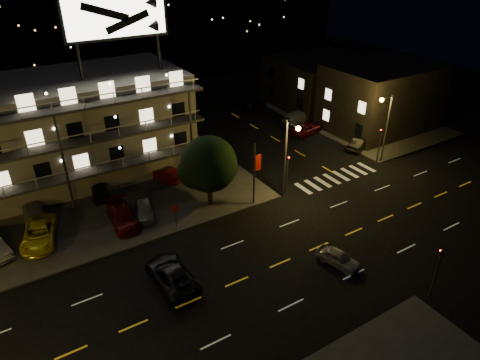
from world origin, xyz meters
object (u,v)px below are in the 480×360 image
lot_car_2 (39,234)px  road_car_west (172,275)px  side_car_0 (360,143)px  lot_car_7 (33,209)px  tree (208,166)px  lot_car_4 (144,209)px  road_car_east (339,258)px

lot_car_2 → road_car_west: (7.45, -10.26, -0.14)m
side_car_0 → lot_car_7: bearing=60.9°
side_car_0 → road_car_west: road_car_west is taller
tree → side_car_0: tree is taller
lot_car_4 → lot_car_7: lot_car_4 is taller
tree → road_car_east: size_ratio=1.91×
road_car_east → road_car_west: road_car_west is taller
lot_car_2 → lot_car_7: bearing=103.1°
road_car_west → road_car_east: bearing=155.9°
lot_car_7 → road_car_west: (7.26, -14.79, -0.03)m
lot_car_4 → side_car_0: bearing=15.7°
lot_car_7 → lot_car_4: bearing=148.8°
lot_car_2 → side_car_0: bearing=14.6°
tree → road_car_west: size_ratio=1.24×
lot_car_7 → road_car_west: 16.48m
lot_car_2 → road_car_west: 12.68m
tree → lot_car_2: size_ratio=1.26×
road_car_west → lot_car_7: bearing=-65.4°
lot_car_2 → side_car_0: (36.61, -0.51, -0.17)m
lot_car_4 → road_car_west: road_car_west is taller
road_car_east → road_car_west: (-11.91, 4.94, 0.16)m
side_car_0 → road_car_east: (-17.26, -14.69, -0.13)m
tree → lot_car_4: size_ratio=1.70×
tree → lot_car_2: tree is taller
tree → road_car_east: 14.21m
side_car_0 → road_car_west: size_ratio=0.81×
tree → lot_car_4: (-6.04, 1.31, -3.41)m
lot_car_2 → lot_car_4: size_ratio=1.35×
lot_car_4 → lot_car_7: bearing=162.8°
road_car_east → road_car_west: size_ratio=0.65×
lot_car_7 → road_car_east: lot_car_7 is taller
tree → lot_car_7: 16.55m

